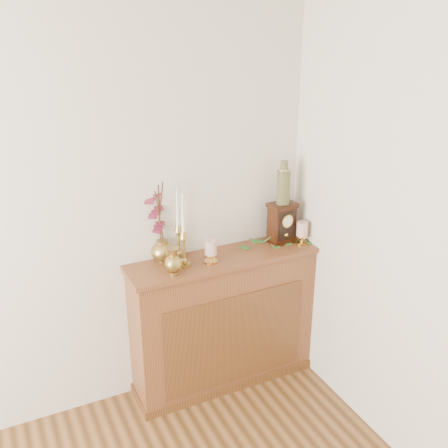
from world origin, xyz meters
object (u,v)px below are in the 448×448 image
candlestick_center (178,236)px  candlestick_left (184,243)px  bud_vase (173,262)px  ginger_jar (157,224)px  mantel_clock (282,223)px  ceramic_vase (283,185)px

candlestick_center → candlestick_left: bearing=-95.1°
candlestick_center → bud_vase: 0.22m
candlestick_center → ginger_jar: 0.15m
bud_vase → mantel_clock: 0.82m
candlestick_center → ginger_jar: size_ratio=0.88×
bud_vase → mantel_clock: bearing=9.2°
candlestick_left → ceramic_vase: 0.75m
bud_vase → ceramic_vase: ceramic_vase is taller
ginger_jar → mantel_clock: 0.83m
candlestick_left → candlestick_center: size_ratio=1.01×
bud_vase → ginger_jar: (-0.01, 0.23, 0.15)m
candlestick_left → candlestick_center: bearing=84.9°
candlestick_center → mantel_clock: (0.70, -0.05, -0.02)m
bud_vase → candlestick_center: bearing=60.3°
candlestick_left → bud_vase: (-0.10, -0.07, -0.07)m
candlestick_left → ginger_jar: size_ratio=0.88×
candlestick_left → mantel_clock: candlestick_left is taller
candlestick_center → mantel_clock: candlestick_center is taller
candlestick_center → ceramic_vase: ceramic_vase is taller
mantel_clock → candlestick_left: bearing=179.1°
mantel_clock → candlestick_center: bearing=169.9°
ginger_jar → ceramic_vase: (0.81, -0.10, 0.16)m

